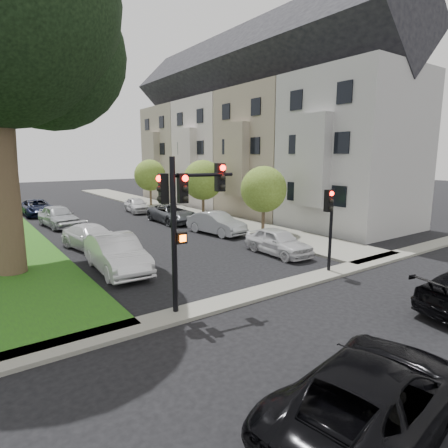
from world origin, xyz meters
TOP-DOWN VIEW (x-y plane):
  - ground at (0.00, 0.00)m, footprint 140.00×140.00m
  - sidewalk_right at (6.75, 24.00)m, footprint 3.50×44.00m
  - sidewalk_cross at (0.00, 2.00)m, footprint 60.00×1.00m
  - house_a at (12.45, 8.00)m, footprint 7.70×7.55m
  - house_b at (12.45, 15.50)m, footprint 7.70×7.55m
  - house_c at (12.45, 23.00)m, footprint 7.70×7.55m
  - house_d at (12.45, 30.50)m, footprint 7.70×7.55m
  - small_tree_a at (6.20, 9.58)m, footprint 2.80×2.80m
  - small_tree_b at (6.20, 16.43)m, footprint 3.00×3.00m
  - small_tree_c at (6.20, 25.88)m, footprint 2.97×2.97m
  - traffic_signal_main at (-3.43, 2.23)m, footprint 2.33×0.61m
  - traffic_signal_secondary at (3.20, 2.19)m, footprint 0.43×0.35m
  - car_cross_near at (-3.27, -4.13)m, footprint 5.20×3.03m
  - car_parked_0 at (3.67, 5.58)m, footprint 1.65×3.86m
  - car_parked_1 at (3.98, 11.40)m, footprint 2.06×4.31m
  - car_parked_2 at (3.67, 16.62)m, footprint 2.23×4.77m
  - car_parked_3 at (3.50, 22.81)m, footprint 1.96×3.93m
  - car_parked_5 at (-3.73, 7.50)m, footprint 1.85×4.75m
  - car_parked_6 at (-3.44, 11.87)m, footprint 2.63×4.64m
  - car_parked_7 at (-3.47, 19.59)m, footprint 2.19×4.51m
  - car_parked_8 at (-3.76, 25.93)m, footprint 2.36×4.75m

SIDE VIEW (x-z plane):
  - ground at x=0.00m, z-range 0.00..0.00m
  - sidewalk_right at x=6.75m, z-range 0.00..0.12m
  - sidewalk_cross at x=0.00m, z-range 0.00..0.12m
  - car_parked_6 at x=-3.44m, z-range 0.00..1.27m
  - car_parked_3 at x=3.50m, z-range 0.00..1.29m
  - car_parked_8 at x=-3.76m, z-range 0.00..1.29m
  - car_parked_0 at x=3.67m, z-range 0.00..1.30m
  - car_parked_2 at x=3.67m, z-range 0.00..1.32m
  - car_cross_near at x=-3.27m, z-range 0.00..1.36m
  - car_parked_1 at x=3.98m, z-range 0.00..1.36m
  - car_parked_7 at x=-3.47m, z-range 0.00..1.48m
  - car_parked_5 at x=-3.73m, z-range 0.00..1.54m
  - traffic_signal_secondary at x=3.20m, z-range 0.69..4.18m
  - small_tree_a at x=6.20m, z-range 0.69..4.89m
  - small_tree_c at x=6.20m, z-range 0.74..5.19m
  - small_tree_b at x=6.20m, z-range 0.74..5.24m
  - traffic_signal_main at x=-3.43m, z-range 0.90..5.67m
  - house_a at x=12.45m, z-range -1.05..14.92m
  - house_b at x=12.45m, z-range -1.05..14.92m
  - house_c at x=12.45m, z-range -1.05..14.92m
  - house_d at x=12.45m, z-range -1.05..14.92m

